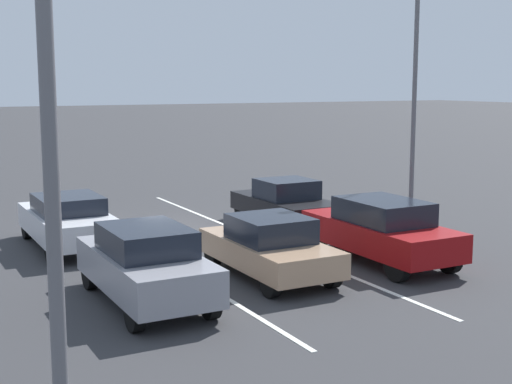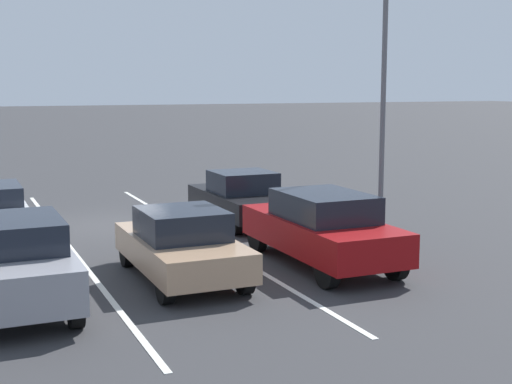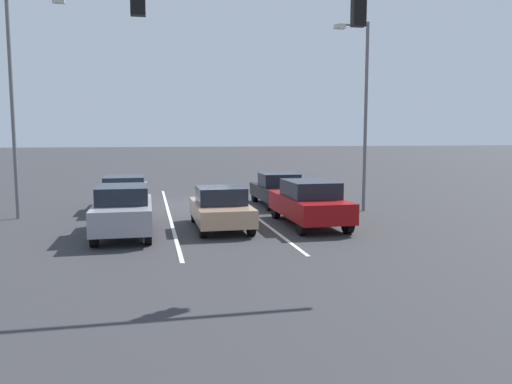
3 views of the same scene
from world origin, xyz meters
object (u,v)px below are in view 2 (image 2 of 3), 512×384
object	(u,v)px
car_black_leftlane_second	(242,197)
car_gray_rightlane_front	(16,261)
car_maroon_leftlane_front	(322,227)
street_lamp_left_shoulder	(379,64)
car_tan_midlane_front	(181,244)

from	to	relation	value
car_black_leftlane_second	car_gray_rightlane_front	bearing A→B (deg)	40.43
car_maroon_leftlane_front	car_black_leftlane_second	world-z (taller)	car_maroon_leftlane_front
car_black_leftlane_second	street_lamp_left_shoulder	world-z (taller)	street_lamp_left_shoulder
car_tan_midlane_front	car_gray_rightlane_front	bearing A→B (deg)	10.10
street_lamp_left_shoulder	car_black_leftlane_second	bearing A→B (deg)	-37.99
car_tan_midlane_front	street_lamp_left_shoulder	distance (m)	7.93
car_tan_midlane_front	car_black_leftlane_second	world-z (taller)	car_black_leftlane_second
car_black_leftlane_second	car_tan_midlane_front	bearing A→B (deg)	56.09
car_gray_rightlane_front	car_tan_midlane_front	distance (m)	3.29
car_tan_midlane_front	car_black_leftlane_second	xyz separation A→B (m)	(-3.43, -5.10, 0.01)
car_black_leftlane_second	street_lamp_left_shoulder	bearing A→B (deg)	142.01
street_lamp_left_shoulder	car_gray_rightlane_front	bearing A→B (deg)	19.10
car_gray_rightlane_front	street_lamp_left_shoulder	xyz separation A→B (m)	(-9.65, -3.34, 3.64)
car_black_leftlane_second	street_lamp_left_shoulder	size ratio (longest dim) A/B	0.53
car_tan_midlane_front	street_lamp_left_shoulder	size ratio (longest dim) A/B	0.52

